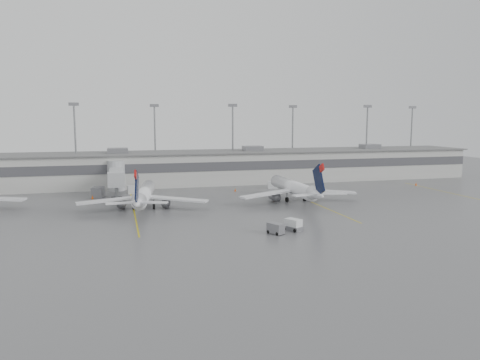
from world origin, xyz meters
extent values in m
plane|color=#4F4F51|center=(0.00, 0.00, 0.00)|extent=(260.00, 260.00, 0.00)
cube|color=#B4B4AE|center=(0.00, 58.00, 4.00)|extent=(150.00, 16.00, 8.00)
cube|color=#47474C|center=(0.00, 49.95, 5.00)|extent=(150.00, 0.15, 2.20)
cube|color=#606060|center=(0.00, 58.00, 8.05)|extent=(152.00, 17.00, 0.30)
cube|color=slate|center=(50.00, 58.00, 8.80)|extent=(5.00, 4.00, 1.30)
cylinder|color=gray|center=(-30.00, 60.00, 10.00)|extent=(0.44, 0.44, 20.00)
cube|color=slate|center=(-30.00, 60.00, 20.20)|extent=(2.40, 0.50, 0.80)
cylinder|color=gray|center=(-10.00, 67.50, 10.00)|extent=(0.44, 0.44, 20.00)
cube|color=slate|center=(-10.00, 67.50, 20.20)|extent=(2.40, 0.50, 0.80)
cylinder|color=gray|center=(10.00, 60.00, 10.00)|extent=(0.44, 0.44, 20.00)
cube|color=slate|center=(10.00, 60.00, 20.20)|extent=(2.40, 0.50, 0.80)
cylinder|color=gray|center=(30.00, 67.50, 10.00)|extent=(0.44, 0.44, 20.00)
cube|color=slate|center=(30.00, 67.50, 20.20)|extent=(2.40, 0.50, 0.80)
cylinder|color=gray|center=(50.00, 60.00, 10.00)|extent=(0.44, 0.44, 20.00)
cube|color=slate|center=(50.00, 60.00, 20.20)|extent=(2.40, 0.50, 0.80)
cylinder|color=gray|center=(70.00, 67.50, 10.00)|extent=(0.44, 0.44, 20.00)
cube|color=slate|center=(70.00, 67.50, 20.20)|extent=(2.40, 0.50, 0.80)
cylinder|color=#A3A5A8|center=(-20.50, 50.00, 3.50)|extent=(4.00, 4.00, 7.00)
cube|color=#A3A5A8|center=(-20.50, 43.50, 4.30)|extent=(2.80, 13.00, 2.60)
cube|color=#A3A5A8|center=(-20.50, 36.00, 4.30)|extent=(3.40, 2.40, 3.00)
cylinder|color=gray|center=(-20.50, 36.00, 1.40)|extent=(0.70, 0.70, 2.80)
cube|color=black|center=(-20.50, 36.00, 0.35)|extent=(2.20, 1.20, 0.70)
cube|color=gold|center=(-17.50, 24.00, 0.01)|extent=(0.25, 40.00, 0.01)
cube|color=gold|center=(17.50, 24.00, 0.01)|extent=(0.25, 40.00, 0.01)
cube|color=gold|center=(52.50, 24.00, 0.01)|extent=(0.25, 40.00, 0.01)
cylinder|color=white|center=(-15.42, 26.77, 2.65)|extent=(5.52, 19.59, 2.65)
cone|color=white|center=(-13.78, 37.59, 2.65)|extent=(2.99, 2.84, 2.65)
cone|color=white|center=(-17.17, 15.17, 3.00)|extent=(3.28, 4.76, 2.65)
cube|color=white|center=(-21.90, 25.25, 1.94)|extent=(11.69, 4.14, 0.31)
cube|color=white|center=(-9.68, 23.40, 1.94)|extent=(11.28, 7.19, 0.31)
cube|color=black|center=(-17.24, 14.73, 5.56)|extent=(1.00, 4.95, 5.77)
cube|color=#AE0F0D|center=(-17.41, 13.60, 7.85)|extent=(0.53, 1.80, 1.68)
cylinder|color=black|center=(-14.23, 34.62, 0.40)|extent=(0.42, 0.83, 0.79)
cylinder|color=black|center=(-17.52, 25.30, 0.49)|extent=(0.54, 1.02, 0.97)
cylinder|color=black|center=(-13.85, 24.75, 0.49)|extent=(0.54, 1.02, 0.97)
cylinder|color=white|center=(14.55, 27.09, 2.73)|extent=(2.82, 20.00, 2.73)
cone|color=white|center=(14.50, 38.36, 2.73)|extent=(2.74, 2.56, 2.73)
cone|color=white|center=(14.61, 15.01, 3.09)|extent=(2.75, 4.56, 2.73)
cube|color=white|center=(8.20, 24.52, 2.00)|extent=(11.95, 5.95, 0.32)
cube|color=white|center=(20.92, 24.58, 2.00)|extent=(11.97, 5.84, 0.32)
cube|color=black|center=(14.61, 14.56, 5.72)|extent=(0.30, 5.12, 5.94)
cube|color=#AE0F0D|center=(14.62, 13.38, 8.08)|extent=(0.28, 1.84, 1.72)
cylinder|color=black|center=(14.51, 35.27, 0.41)|extent=(0.32, 0.82, 0.82)
cylinder|color=black|center=(12.65, 25.27, 0.50)|extent=(0.41, 1.00, 1.00)
cylinder|color=black|center=(16.47, 25.29, 0.50)|extent=(0.41, 1.00, 1.00)
cube|color=silver|center=(5.11, 2.36, 0.89)|extent=(2.43, 2.79, 1.78)
cube|color=slate|center=(5.11, 2.36, 0.35)|extent=(2.79, 3.23, 0.69)
cylinder|color=black|center=(3.95, 2.85, 0.28)|extent=(0.45, 0.59, 0.55)
cylinder|color=black|center=(5.34, 3.60, 0.28)|extent=(0.45, 0.59, 0.55)
cylinder|color=black|center=(4.89, 1.11, 0.28)|extent=(0.45, 0.59, 0.55)
cylinder|color=black|center=(6.28, 1.86, 0.28)|extent=(0.45, 0.59, 0.55)
cube|color=slate|center=(1.91, 1.16, 0.84)|extent=(2.41, 2.84, 1.50)
cylinder|color=black|center=(0.95, 1.64, 0.25)|extent=(0.40, 0.53, 0.49)
cylinder|color=black|center=(2.87, 0.67, 0.25)|extent=(0.40, 0.53, 0.49)
cube|color=silver|center=(-16.93, 44.35, 0.86)|extent=(2.58, 1.86, 1.72)
cube|color=silver|center=(15.97, 44.01, 0.84)|extent=(2.69, 2.10, 1.69)
cube|color=slate|center=(-24.37, 40.88, 1.10)|extent=(2.79, 3.87, 2.21)
cone|color=#FF5905|center=(-25.44, 39.30, 0.40)|extent=(0.50, 0.50, 0.80)
cone|color=#FF5905|center=(6.03, 41.66, 0.35)|extent=(0.44, 0.44, 0.69)
cone|color=#FF5905|center=(52.40, 39.26, 0.40)|extent=(0.50, 0.50, 0.79)
camera|label=1|loc=(-20.13, -61.99, 16.72)|focal=35.00mm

